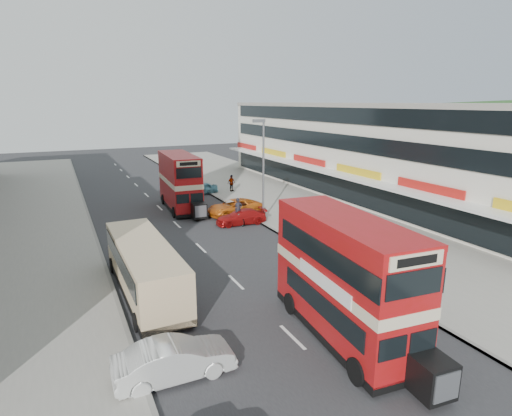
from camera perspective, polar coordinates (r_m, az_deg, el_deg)
ground at (r=16.68m, az=8.68°, el=-20.25°), size 160.00×160.00×0.00m
road_surface at (r=33.58m, az=-10.71°, el=-2.24°), size 12.00×90.00×0.01m
pavement_right at (r=38.23m, az=6.91°, el=0.04°), size 12.00×90.00×0.15m
pavement_left at (r=32.85m, az=-31.42°, el=-4.40°), size 12.00×90.00×0.15m
kerb_left at (r=32.65m, az=-21.12°, el=-3.32°), size 0.20×90.00×0.16m
kerb_right at (r=35.50m, az=-1.18°, el=-0.97°), size 0.20×90.00×0.16m
commercial_row at (r=43.66m, az=14.61°, el=7.62°), size 9.90×46.20×9.30m
street_lamp at (r=32.95m, az=0.89°, el=6.21°), size 1.00×0.20×8.12m
bus_main at (r=17.31m, az=12.06°, el=-9.31°), size 3.10×9.05×4.89m
bus_second at (r=37.88m, az=-10.32°, el=3.56°), size 2.83×8.79×4.78m
coach at (r=21.79m, az=-14.94°, el=-7.67°), size 2.53×9.30×2.45m
car_left_front at (r=15.75m, az=-11.04°, el=-19.62°), size 4.22×1.51×1.39m
car_right_a at (r=33.04m, az=-2.06°, el=-1.23°), size 4.12×1.93×1.16m
car_right_b at (r=35.72m, az=-2.97°, el=0.09°), size 5.02×2.73×1.34m
car_right_c at (r=44.09m, az=-7.59°, el=2.64°), size 3.64×1.55×1.23m
pedestrian_near at (r=31.89m, az=5.36°, el=-1.02°), size 0.76×0.64×1.76m
pedestrian_far at (r=44.59m, az=-3.37°, el=3.41°), size 1.11×0.76×1.74m
cyclist at (r=32.95m, az=-2.40°, el=-1.06°), size 0.87×1.97×2.12m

